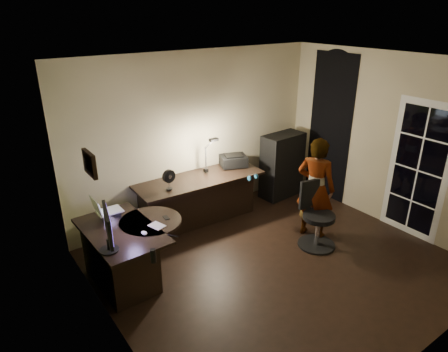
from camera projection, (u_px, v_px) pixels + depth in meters
floor at (277, 264)px, 5.52m from camera, size 4.50×4.00×0.01m
ceiling at (290, 63)px, 4.47m from camera, size 4.50×4.00×0.01m
wall_back at (197, 136)px, 6.49m from camera, size 4.50×0.01×2.70m
wall_front at (441, 246)px, 3.50m from camera, size 4.50×0.01×2.70m
wall_left at (109, 228)px, 3.78m from camera, size 0.01×4.00×2.70m
wall_right at (389, 142)px, 6.21m from camera, size 0.01×4.00×2.70m
green_wall_overlay at (110, 227)px, 3.79m from camera, size 0.00×4.00×2.70m
arched_doorway at (330, 128)px, 7.08m from camera, size 0.01×0.90×2.60m
french_door at (418, 170)px, 5.90m from camera, size 0.02×0.92×2.10m
framed_picture at (90, 164)px, 3.94m from camera, size 0.04×0.30×0.25m
desk_left at (124, 255)px, 5.06m from camera, size 0.84×1.32×0.75m
desk_right at (200, 200)px, 6.47m from camera, size 2.12×0.82×0.78m
cabinet at (282, 165)px, 7.34m from camera, size 0.82×0.45×1.19m
laptop_stand at (110, 215)px, 5.17m from camera, size 0.23×0.19×0.10m
laptop at (108, 204)px, 5.11m from camera, size 0.34×0.32×0.23m
monitor at (107, 236)px, 4.43m from camera, size 0.24×0.56×0.37m
mouse at (144, 233)px, 4.81m from camera, size 0.09×0.11×0.04m
phone at (166, 218)px, 5.19m from camera, size 0.07×0.13×0.01m
pen at (173, 236)px, 4.78m from camera, size 0.09×0.14×0.01m
speaker at (153, 256)px, 4.26m from camera, size 0.08×0.08×0.16m
notepad at (157, 226)px, 5.00m from camera, size 0.19×0.23×0.01m
desk_fan at (169, 179)px, 5.84m from camera, size 0.21×0.13×0.31m
headphones at (253, 177)px, 6.22m from camera, size 0.18×0.08×0.08m
printer at (233, 160)px, 6.74m from camera, size 0.52×0.47×0.19m
desk_lamp at (206, 153)px, 6.38m from camera, size 0.17×0.31×0.67m
office_chair at (319, 216)px, 5.76m from camera, size 0.65×0.65×0.98m
person at (315, 188)px, 5.94m from camera, size 0.57×0.67×1.58m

